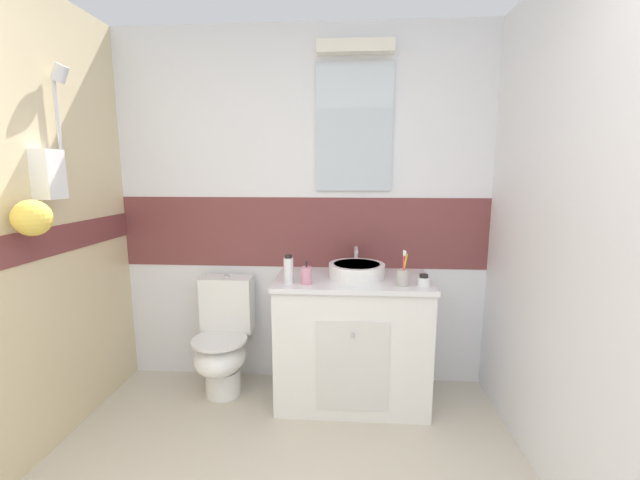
% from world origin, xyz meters
% --- Properties ---
extents(wall_back_tiled, '(3.20, 0.20, 2.50)m').
position_xyz_m(wall_back_tiled, '(0.01, 2.45, 1.26)').
color(wall_back_tiled, white).
rests_on(wall_back_tiled, ground_plane).
extents(wall_right_plain, '(0.10, 3.48, 2.50)m').
position_xyz_m(wall_right_plain, '(1.35, 1.20, 1.25)').
color(wall_right_plain, white).
rests_on(wall_right_plain, ground_plane).
extents(vanity_cabinet, '(0.99, 0.57, 0.85)m').
position_xyz_m(vanity_cabinet, '(0.36, 2.13, 0.43)').
color(vanity_cabinet, white).
rests_on(vanity_cabinet, ground_plane).
extents(sink_basin, '(0.36, 0.41, 0.17)m').
position_xyz_m(sink_basin, '(0.38, 2.13, 0.90)').
color(sink_basin, white).
rests_on(sink_basin, vanity_cabinet).
extents(toilet, '(0.37, 0.50, 0.81)m').
position_xyz_m(toilet, '(-0.53, 2.16, 0.37)').
color(toilet, white).
rests_on(toilet, ground_plane).
extents(toothbrush_cup, '(0.07, 0.07, 0.22)m').
position_xyz_m(toothbrush_cup, '(0.66, 1.95, 0.91)').
color(toothbrush_cup, '#B2ADA3').
rests_on(toothbrush_cup, vanity_cabinet).
extents(soap_dispenser, '(0.06, 0.06, 0.15)m').
position_xyz_m(soap_dispenser, '(0.08, 1.96, 0.90)').
color(soap_dispenser, pink).
rests_on(soap_dispenser, vanity_cabinet).
extents(mouthwash_bottle, '(0.06, 0.06, 0.18)m').
position_xyz_m(mouthwash_bottle, '(-0.04, 1.97, 0.93)').
color(mouthwash_bottle, white).
rests_on(mouthwash_bottle, vanity_cabinet).
extents(hair_gel_jar, '(0.07, 0.07, 0.07)m').
position_xyz_m(hair_gel_jar, '(0.78, 1.96, 0.88)').
color(hair_gel_jar, white).
rests_on(hair_gel_jar, vanity_cabinet).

